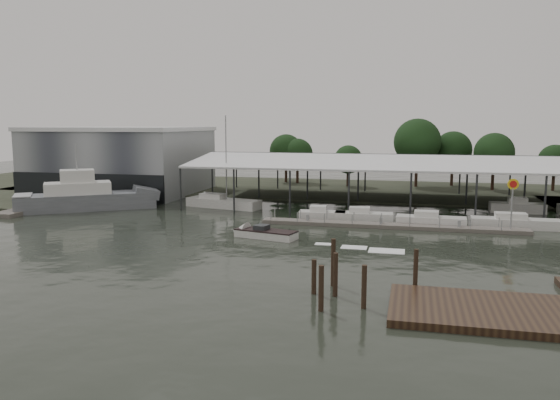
% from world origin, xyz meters
% --- Properties ---
extents(ground, '(200.00, 200.00, 0.00)m').
position_xyz_m(ground, '(0.00, 0.00, 0.00)').
color(ground, '#242A22').
rests_on(ground, ground).
extents(land_strip_far, '(140.00, 30.00, 0.30)m').
position_xyz_m(land_strip_far, '(0.00, 42.00, 0.10)').
color(land_strip_far, '#3A3F2F').
rests_on(land_strip_far, ground).
extents(land_strip_west, '(20.00, 40.00, 0.30)m').
position_xyz_m(land_strip_west, '(-40.00, 30.00, 0.10)').
color(land_strip_west, '#3A3F2F').
rests_on(land_strip_west, ground).
extents(storage_warehouse, '(24.50, 20.50, 10.50)m').
position_xyz_m(storage_warehouse, '(-28.00, 29.94, 5.29)').
color(storage_warehouse, gray).
rests_on(storage_warehouse, ground).
extents(covered_boat_shed, '(58.24, 24.00, 6.96)m').
position_xyz_m(covered_boat_shed, '(17.00, 28.00, 6.13)').
color(covered_boat_shed, white).
rests_on(covered_boat_shed, ground).
extents(trawler_dock, '(3.00, 18.00, 0.50)m').
position_xyz_m(trawler_dock, '(-30.00, 14.00, 0.25)').
color(trawler_dock, slate).
rests_on(trawler_dock, ground).
extents(floating_dock, '(28.00, 2.00, 1.40)m').
position_xyz_m(floating_dock, '(15.00, 10.00, 0.20)').
color(floating_dock, slate).
rests_on(floating_dock, ground).
extents(shell_fuel_sign, '(1.10, 0.18, 5.55)m').
position_xyz_m(shell_fuel_sign, '(27.00, 9.99, 3.93)').
color(shell_fuel_sign, gray).
rests_on(shell_fuel_sign, ground).
extents(boardwalk_platform, '(15.00, 12.00, 0.50)m').
position_xyz_m(boardwalk_platform, '(24.55, -15.27, 0.20)').
color(boardwalk_platform, '#382616').
rests_on(boardwalk_platform, ground).
extents(grey_trawler, '(16.98, 13.73, 8.84)m').
position_xyz_m(grey_trawler, '(-23.62, 13.43, 1.58)').
color(grey_trawler, slate).
rests_on(grey_trawler, ground).
extents(white_sailboat, '(10.63, 4.88, 12.30)m').
position_xyz_m(white_sailboat, '(-7.25, 19.04, 0.64)').
color(white_sailboat, white).
rests_on(white_sailboat, ground).
extents(speedboat_underway, '(17.55, 5.99, 2.00)m').
position_xyz_m(speedboat_underway, '(2.89, 1.86, 0.39)').
color(speedboat_underway, white).
rests_on(speedboat_underway, ground).
extents(moored_cruiser_0, '(5.48, 2.69, 1.70)m').
position_xyz_m(moored_cruiser_0, '(7.12, 12.77, 0.61)').
color(moored_cruiser_0, white).
rests_on(moored_cruiser_0, ground).
extents(moored_cruiser_1, '(6.61, 2.45, 1.70)m').
position_xyz_m(moored_cruiser_1, '(11.84, 12.97, 0.61)').
color(moored_cruiser_1, white).
rests_on(moored_cruiser_1, ground).
extents(moored_cruiser_2, '(7.43, 2.54, 1.70)m').
position_xyz_m(moored_cruiser_2, '(19.17, 11.95, 0.61)').
color(moored_cruiser_2, white).
rests_on(moored_cruiser_2, ground).
extents(moored_cruiser_3, '(8.97, 2.23, 1.70)m').
position_xyz_m(moored_cruiser_3, '(27.84, 12.76, 0.61)').
color(moored_cruiser_3, white).
rests_on(moored_cruiser_3, ground).
extents(mooring_pilings, '(6.76, 6.14, 3.90)m').
position_xyz_m(mooring_pilings, '(13.29, -14.57, 1.10)').
color(mooring_pilings, '#38271C').
rests_on(mooring_pilings, ground).
extents(horizon_tree_line, '(68.02, 11.83, 11.91)m').
position_xyz_m(horizon_tree_line, '(23.19, 48.21, 6.41)').
color(horizon_tree_line, '#311E16').
rests_on(horizon_tree_line, ground).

